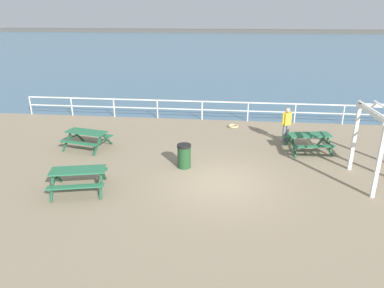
# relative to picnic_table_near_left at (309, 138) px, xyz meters

# --- Properties ---
(ground_plane) EXTENTS (30.00, 24.00, 0.20)m
(ground_plane) POSITION_rel_picnic_table_near_left_xyz_m (-3.75, -3.48, -0.68)
(ground_plane) COLOR gray
(sea_band) EXTENTS (142.00, 90.00, 0.01)m
(sea_band) POSITION_rel_picnic_table_near_left_xyz_m (-3.75, 49.27, -0.58)
(sea_band) COLOR #476B84
(sea_band) RESTS_ON ground
(distant_shoreline) EXTENTS (142.00, 6.00, 1.80)m
(distant_shoreline) POSITION_rel_picnic_table_near_left_xyz_m (-3.75, 92.27, -0.58)
(distant_shoreline) COLOR #4C4C47
(distant_shoreline) RESTS_ON ground
(seaward_railing) EXTENTS (23.07, 0.07, 1.08)m
(seaward_railing) POSITION_rel_picnic_table_near_left_xyz_m (-3.75, 4.27, 0.18)
(seaward_railing) COLOR white
(seaward_railing) RESTS_ON ground
(picnic_table_near_left) EXTENTS (2.03, 1.80, 0.80)m
(picnic_table_near_left) POSITION_rel_picnic_table_near_left_xyz_m (0.00, 0.00, 0.00)
(picnic_table_near_left) COLOR #286B47
(picnic_table_near_left) RESTS_ON ground
(picnic_table_near_right) EXTENTS (2.08, 1.86, 0.80)m
(picnic_table_near_right) POSITION_rel_picnic_table_near_left_xyz_m (-9.76, -0.71, 0.00)
(picnic_table_near_right) COLOR #286B47
(picnic_table_near_right) RESTS_ON ground
(picnic_table_mid_centre) EXTENTS (2.10, 1.89, 0.80)m
(picnic_table_mid_centre) POSITION_rel_picnic_table_near_left_xyz_m (-8.48, -4.61, 0.00)
(picnic_table_mid_centre) COLOR #286B47
(picnic_table_mid_centre) RESTS_ON ground
(visitor) EXTENTS (0.47, 0.36, 1.66)m
(visitor) POSITION_rel_picnic_table_near_left_xyz_m (-0.85, 1.02, 0.36)
(visitor) COLOR slate
(visitor) RESTS_ON ground
(litter_bin) EXTENTS (0.55, 0.55, 0.95)m
(litter_bin) POSITION_rel_picnic_table_near_left_xyz_m (-5.17, -2.32, -0.10)
(litter_bin) COLOR #1E4723
(litter_bin) RESTS_ON ground
(rope_coil) EXTENTS (0.55, 0.55, 0.11)m
(rope_coil) POSITION_rel_picnic_table_near_left_xyz_m (-3.26, 3.05, -0.53)
(rope_coil) COLOR tan
(rope_coil) RESTS_ON ground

